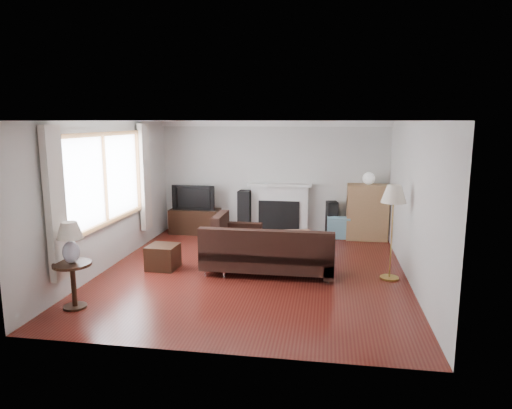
% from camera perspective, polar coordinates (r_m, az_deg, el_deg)
% --- Properties ---
extents(room, '(5.10, 5.60, 2.54)m').
position_cam_1_polar(room, '(7.42, -0.36, 0.73)').
color(room, '#581A13').
rests_on(room, ground).
extents(window, '(0.12, 2.74, 1.54)m').
position_cam_1_polar(window, '(7.96, -18.31, 3.04)').
color(window, brown).
rests_on(window, room).
extents(curtain_near, '(0.10, 0.35, 2.10)m').
position_cam_1_polar(curtain_near, '(6.66, -23.80, 0.03)').
color(curtain_near, beige).
rests_on(curtain_near, room).
extents(curtain_far, '(0.10, 0.35, 2.10)m').
position_cam_1_polar(curtain_far, '(9.33, -13.73, 3.35)').
color(curtain_far, beige).
rests_on(curtain_far, room).
extents(fireplace, '(1.40, 0.26, 1.15)m').
position_cam_1_polar(fireplace, '(10.10, 2.93, -0.59)').
color(fireplace, white).
rests_on(fireplace, room).
extents(tv_stand, '(1.10, 0.50, 0.55)m').
position_cam_1_polar(tv_stand, '(10.36, -7.59, -2.07)').
color(tv_stand, black).
rests_on(tv_stand, ground).
extents(television, '(0.96, 0.13, 0.55)m').
position_cam_1_polar(television, '(10.26, -7.67, 0.95)').
color(television, black).
rests_on(television, tv_stand).
extents(speaker_left, '(0.29, 0.35, 0.99)m').
position_cam_1_polar(speaker_left, '(10.13, -1.39, -1.02)').
color(speaker_left, black).
rests_on(speaker_left, ground).
extents(speaker_right, '(0.28, 0.31, 0.80)m').
position_cam_1_polar(speaker_right, '(9.99, 9.44, -1.87)').
color(speaker_right, black).
rests_on(speaker_right, ground).
extents(bookshelf, '(0.86, 0.41, 1.18)m').
position_cam_1_polar(bookshelf, '(9.95, 13.73, -0.94)').
color(bookshelf, '#9B7148').
rests_on(bookshelf, ground).
extents(globe_lamp, '(0.25, 0.25, 0.25)m').
position_cam_1_polar(globe_lamp, '(9.84, 13.91, 3.18)').
color(globe_lamp, white).
rests_on(globe_lamp, bookshelf).
extents(sectional_sofa, '(2.34, 1.71, 0.76)m').
position_cam_1_polar(sectional_sofa, '(7.57, 1.52, -5.85)').
color(sectional_sofa, black).
rests_on(sectional_sofa, ground).
extents(coffee_table, '(1.08, 0.77, 0.38)m').
position_cam_1_polar(coffee_table, '(8.86, 3.87, -4.72)').
color(coffee_table, '#8F5D44').
rests_on(coffee_table, ground).
extents(footstool, '(0.51, 0.51, 0.41)m').
position_cam_1_polar(footstool, '(8.02, -11.55, -6.43)').
color(footstool, black).
rests_on(footstool, ground).
extents(floor_lamp, '(0.51, 0.51, 1.52)m').
position_cam_1_polar(floor_lamp, '(7.52, 16.61, -3.38)').
color(floor_lamp, '#B4903E').
rests_on(floor_lamp, ground).
extents(side_table, '(0.51, 0.51, 0.63)m').
position_cam_1_polar(side_table, '(6.70, -21.84, -9.37)').
color(side_table, black).
rests_on(side_table, ground).
extents(table_lamp, '(0.34, 0.34, 0.55)m').
position_cam_1_polar(table_lamp, '(6.53, -22.19, -4.47)').
color(table_lamp, silver).
rests_on(table_lamp, side_table).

